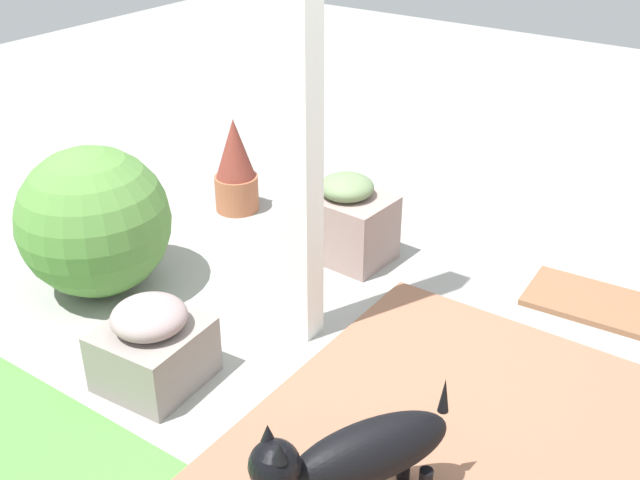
{
  "coord_description": "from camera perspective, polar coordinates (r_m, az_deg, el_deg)",
  "views": [
    {
      "loc": [
        -1.46,
        2.41,
        2.05
      ],
      "look_at": [
        0.29,
        -0.09,
        0.4
      ],
      "focal_mm": 43.08,
      "sensor_mm": 36.0,
      "label": 1
    }
  ],
  "objects": [
    {
      "name": "stone_planter_mid",
      "position": [
        3.24,
        -12.32,
        -7.65
      ],
      "size": [
        0.41,
        0.43,
        0.39
      ],
      "color": "gray",
      "rests_on": "ground"
    },
    {
      "name": "dog",
      "position": [
        2.55,
        2.78,
        -15.65
      ],
      "size": [
        0.46,
        0.67,
        0.49
      ],
      "color": "black",
      "rests_on": "ground"
    },
    {
      "name": "terracotta_pot_spiky",
      "position": [
        4.57,
        -6.3,
        5.38
      ],
      "size": [
        0.26,
        0.26,
        0.57
      ],
      "color": "#A65F3F",
      "rests_on": "ground"
    },
    {
      "name": "round_shrub",
      "position": [
        3.85,
        -16.43,
        1.32
      ],
      "size": [
        0.74,
        0.74,
        0.74
      ],
      "primitive_type": "sphere",
      "color": "#53853C",
      "rests_on": "ground"
    },
    {
      "name": "doormat",
      "position": [
        3.96,
        19.76,
        -4.41
      ],
      "size": [
        0.67,
        0.42,
        0.03
      ],
      "primitive_type": "cube",
      "rotation": [
        0.0,
        0.0,
        0.06
      ],
      "color": "brown",
      "rests_on": "ground"
    },
    {
      "name": "ground_plane",
      "position": [
        3.49,
        3.14,
        -7.63
      ],
      "size": [
        12.0,
        12.0,
        0.0
      ],
      "primitive_type": "plane",
      "color": "#969691"
    },
    {
      "name": "stone_planter_nearest",
      "position": [
        4.05,
        1.95,
        1.47
      ],
      "size": [
        0.49,
        0.37,
        0.47
      ],
      "color": "gray",
      "rests_on": "ground"
    },
    {
      "name": "porch_pillar",
      "position": [
        3.07,
        -1.34,
        9.77
      ],
      "size": [
        0.12,
        0.12,
        2.14
      ],
      "primitive_type": "cube",
      "color": "white",
      "rests_on": "ground"
    }
  ]
}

